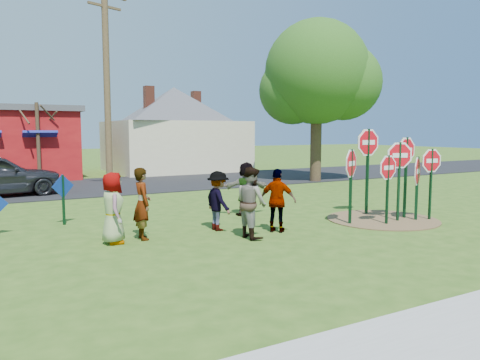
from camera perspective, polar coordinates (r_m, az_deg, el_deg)
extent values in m
plane|color=#315117|center=(12.43, -1.10, -6.05)|extent=(120.00, 120.00, 0.00)
cube|color=black|center=(23.08, -14.75, -0.60)|extent=(120.00, 7.50, 0.04)
cylinder|color=brown|center=(14.35, 16.97, -4.62)|extent=(3.20, 3.20, 0.03)
cube|color=navy|center=(25.26, -23.21, 5.08)|extent=(1.60, 0.78, 0.45)
cube|color=beige|center=(30.85, -7.98, 4.09)|extent=(8.00, 7.00, 3.20)
pyramid|color=#4C4C51|center=(30.96, -8.09, 11.14)|extent=(9.40, 9.40, 2.20)
cube|color=brown|center=(29.28, -11.04, 9.82)|extent=(0.55, 0.55, 1.40)
cube|color=brown|center=(32.59, -5.39, 9.50)|extent=(0.55, 0.55, 1.40)
cube|color=#0D331A|center=(13.53, 17.52, -1.19)|extent=(0.06, 0.07, 1.93)
cylinder|color=white|center=(13.47, 17.61, 1.45)|extent=(0.93, 0.12, 0.94)
cylinder|color=red|center=(13.47, 17.61, 1.45)|extent=(0.80, 0.11, 0.81)
cube|color=white|center=(13.47, 17.61, 1.45)|extent=(0.41, 0.05, 0.12)
cube|color=#0D331A|center=(15.00, 15.26, 0.95)|extent=(0.06, 0.08, 2.66)
cylinder|color=white|center=(14.95, 15.36, 4.44)|extent=(1.15, 0.04, 1.15)
cylinder|color=red|center=(14.95, 15.36, 4.44)|extent=(0.99, 0.04, 0.99)
cube|color=white|center=(14.95, 15.36, 4.44)|extent=(0.51, 0.02, 0.14)
cylinder|color=gold|center=(14.95, 15.36, 4.44)|extent=(1.15, 0.03, 1.15)
cube|color=#0D331A|center=(14.10, 18.79, -0.24)|extent=(0.07, 0.08, 2.28)
cylinder|color=white|center=(14.04, 18.89, 2.86)|extent=(0.97, 0.38, 1.03)
cylinder|color=red|center=(14.04, 18.89, 2.86)|extent=(0.84, 0.33, 0.89)
cube|color=white|center=(14.04, 18.89, 2.86)|extent=(0.43, 0.16, 0.13)
cube|color=#0D331A|center=(14.64, 19.52, 0.21)|extent=(0.06, 0.07, 2.41)
cylinder|color=white|center=(14.58, 19.64, 3.45)|extent=(1.03, 0.11, 1.04)
cylinder|color=red|center=(14.58, 19.64, 3.45)|extent=(0.89, 0.10, 0.89)
cube|color=white|center=(14.58, 19.64, 3.45)|extent=(0.46, 0.05, 0.13)
cylinder|color=gold|center=(14.58, 19.64, 3.45)|extent=(1.03, 0.11, 1.04)
cube|color=#0D331A|center=(14.42, 20.75, -1.01)|extent=(0.09, 0.10, 1.86)
cylinder|color=white|center=(14.37, 20.82, 1.03)|extent=(0.99, 0.61, 1.14)
cylinder|color=red|center=(14.37, 20.82, 1.03)|extent=(0.86, 0.53, 0.99)
cube|color=white|center=(14.37, 20.82, 1.03)|extent=(0.43, 0.26, 0.14)
cube|color=#0D331A|center=(14.65, 22.21, -0.54)|extent=(0.06, 0.07, 2.08)
cylinder|color=white|center=(14.59, 22.32, 2.19)|extent=(0.93, 0.15, 0.94)
cylinder|color=red|center=(14.59, 22.32, 2.19)|extent=(0.80, 0.13, 0.81)
cube|color=white|center=(14.59, 22.32, 2.19)|extent=(0.41, 0.06, 0.12)
cylinder|color=gold|center=(14.59, 22.32, 2.19)|extent=(0.93, 0.14, 0.94)
cube|color=#0D331A|center=(13.29, 13.33, -0.84)|extent=(0.08, 0.09, 2.10)
cylinder|color=white|center=(13.23, 13.40, 1.98)|extent=(0.97, 0.52, 1.08)
cylinder|color=red|center=(13.23, 13.40, 1.98)|extent=(0.84, 0.45, 0.93)
cube|color=white|center=(13.23, 13.40, 1.98)|extent=(0.42, 0.23, 0.13)
cube|color=#0D331A|center=(13.81, -20.73, -2.29)|extent=(0.07, 0.08, 1.39)
cube|color=navy|center=(13.77, -20.79, -0.71)|extent=(0.62, 0.28, 0.67)
imported|color=#3E4F7B|center=(11.16, -15.24, -3.32)|extent=(0.61, 0.86, 1.66)
imported|color=#2A7466|center=(11.42, -11.84, -2.84)|extent=(0.44, 0.65, 1.73)
imported|color=brown|center=(11.34, 1.40, -2.75)|extent=(0.68, 0.86, 1.74)
imported|color=#37373C|center=(12.22, -2.69, -2.55)|extent=(0.62, 1.03, 1.56)
imported|color=#4F3562|center=(12.00, 4.60, -2.52)|extent=(0.95, 0.98, 1.64)
imported|color=#1C572E|center=(14.35, 0.76, -1.07)|extent=(1.61, 0.95, 1.66)
cylinder|color=#4C3823|center=(20.63, -15.90, 10.73)|extent=(0.27, 0.27, 8.76)
cube|color=#4C3823|center=(21.17, -16.18, 19.68)|extent=(1.49, 0.66, 0.10)
cylinder|color=#382819|center=(24.24, 9.24, 5.03)|extent=(0.56, 0.56, 4.44)
sphere|color=#284E15|center=(24.41, 9.38, 12.87)|extent=(5.25, 5.25, 5.25)
sphere|color=#284E15|center=(24.67, 12.50, 11.56)|extent=(3.83, 3.83, 3.83)
sphere|color=#284E15|center=(24.41, 6.44, 10.77)|extent=(3.43, 3.43, 3.43)
cylinder|color=#382819|center=(25.03, -23.38, 4.13)|extent=(0.18, 0.18, 3.98)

